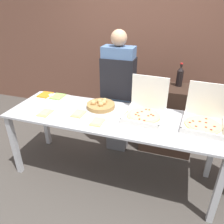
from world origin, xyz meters
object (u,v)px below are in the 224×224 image
at_px(paper_plate_front_right, 97,122).
at_px(person_server_vest, 118,88).
at_px(pizza_box_near_right, 145,110).
at_px(soda_bottle, 180,76).
at_px(veggie_tray, 52,97).
at_px(soda_can_silver, 154,82).
at_px(paper_plate_front_left, 78,114).
at_px(bread_basket, 101,105).
at_px(paper_plate_front_center, 45,113).
at_px(soda_can_colored, 159,84).
at_px(pizza_box_far_right, 204,119).

relative_size(paper_plate_front_right, person_server_vest, 0.14).
xyz_separation_m(pizza_box_near_right, soda_bottle, (0.31, 0.74, 0.19)).
bearing_deg(soda_bottle, pizza_box_near_right, -112.61).
bearing_deg(veggie_tray, soda_can_silver, 23.22).
bearing_deg(pizza_box_near_right, paper_plate_front_left, -159.41).
bearing_deg(paper_plate_front_right, bread_basket, 105.54).
height_order(paper_plate_front_center, soda_can_colored, soda_can_colored).
xyz_separation_m(pizza_box_far_right, person_server_vest, (-1.05, 0.46, 0.03)).
distance_m(pizza_box_near_right, paper_plate_front_left, 0.74).
bearing_deg(paper_plate_front_right, paper_plate_front_center, 179.55).
bearing_deg(paper_plate_front_center, bread_basket, 33.86).
height_order(veggie_tray, person_server_vest, person_server_vest).
bearing_deg(pizza_box_near_right, paper_plate_front_center, -159.93).
bearing_deg(paper_plate_front_left, paper_plate_front_center, -164.66).
bearing_deg(pizza_box_near_right, bread_basket, 179.13).
bearing_deg(bread_basket, soda_can_silver, 47.57).
bearing_deg(soda_can_silver, pizza_box_near_right, -89.24).
bearing_deg(pizza_box_far_right, soda_bottle, 116.58).
xyz_separation_m(pizza_box_near_right, veggie_tray, (-1.24, 0.09, -0.05)).
bearing_deg(pizza_box_near_right, soda_bottle, 71.11).
bearing_deg(soda_bottle, bread_basket, -140.56).
relative_size(paper_plate_front_left, bread_basket, 0.63).
xyz_separation_m(paper_plate_front_left, person_server_vest, (0.26, 0.67, 0.09)).
height_order(pizza_box_near_right, paper_plate_front_center, pizza_box_near_right).
height_order(bread_basket, person_server_vest, person_server_vest).
bearing_deg(paper_plate_front_center, pizza_box_far_right, 10.33).
distance_m(paper_plate_front_center, bread_basket, 0.64).
relative_size(paper_plate_front_center, soda_bottle, 0.70).
bearing_deg(person_server_vest, soda_bottle, -159.38).
xyz_separation_m(veggie_tray, soda_can_silver, (1.24, 0.53, 0.17)).
relative_size(soda_bottle, person_server_vest, 0.18).
relative_size(paper_plate_front_center, bread_basket, 0.64).
bearing_deg(pizza_box_near_right, pizza_box_far_right, 2.91).
relative_size(paper_plate_front_center, soda_can_colored, 1.72).
bearing_deg(soda_can_colored, veggie_tray, -159.93).
height_order(pizza_box_near_right, bread_basket, pizza_box_near_right).
distance_m(veggie_tray, soda_can_silver, 1.35).
height_order(paper_plate_front_center, bread_basket, bread_basket).
xyz_separation_m(pizza_box_near_right, paper_plate_front_center, (-1.07, -0.31, -0.06)).
relative_size(bread_basket, person_server_vest, 0.20).
bearing_deg(bread_basket, soda_can_colored, 41.17).
relative_size(pizza_box_near_right, paper_plate_front_left, 2.16).
bearing_deg(paper_plate_front_center, soda_bottle, 37.38).
xyz_separation_m(paper_plate_front_left, bread_basket, (0.17, 0.26, 0.02)).
relative_size(paper_plate_front_left, person_server_vest, 0.12).
bearing_deg(paper_plate_front_left, bread_basket, 56.82).
xyz_separation_m(paper_plate_front_right, soda_can_colored, (0.50, 0.89, 0.18)).
bearing_deg(soda_bottle, paper_plate_front_center, -142.62).
bearing_deg(veggie_tray, paper_plate_front_right, -27.16).
bearing_deg(bread_basket, veggie_tray, 175.91).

